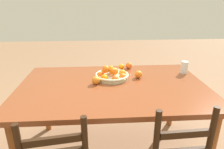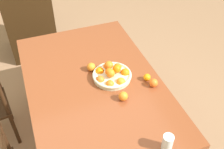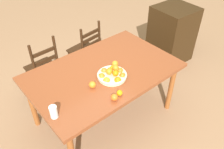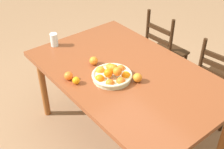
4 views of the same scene
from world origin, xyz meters
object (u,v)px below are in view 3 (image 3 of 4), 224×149
orange_loose_1 (120,93)px  drinking_glass (54,112)px  dining_table (103,75)px  cabinet (172,34)px  orange_loose_3 (92,85)px  chair_by_cabinet (86,51)px  orange_loose_0 (114,97)px  orange_loose_2 (115,64)px  chair_near_window (44,69)px  fruit_bowl (112,75)px

orange_loose_1 → drinking_glass: 0.67m
dining_table → orange_loose_1: orange_loose_1 is taller
orange_loose_1 → cabinet: bearing=22.3°
orange_loose_3 → chair_by_cabinet: bearing=59.1°
orange_loose_1 → drinking_glass: bearing=165.2°
orange_loose_0 → orange_loose_2: (0.37, 0.42, 0.00)m
chair_near_window → orange_loose_2: 1.12m
fruit_bowl → cabinet: bearing=16.1°
drinking_glass → orange_loose_3: bearing=11.4°
chair_by_cabinet → orange_loose_0: chair_by_cabinet is taller
cabinet → orange_loose_1: cabinet is taller
dining_table → orange_loose_0: (-0.22, -0.45, 0.11)m
fruit_bowl → orange_loose_0: size_ratio=4.67×
orange_loose_3 → orange_loose_0: bearing=-79.4°
dining_table → fruit_bowl: (-0.00, -0.16, 0.11)m
cabinet → orange_loose_0: cabinet is taller
orange_loose_1 → drinking_glass: size_ratio=0.48×
dining_table → chair_near_window: chair_near_window is taller
fruit_bowl → orange_loose_1: bearing=-115.6°
cabinet → orange_loose_2: (-1.61, -0.38, 0.34)m
orange_loose_1 → chair_by_cabinet: bearing=69.6°
chair_near_window → dining_table: bearing=109.8°
fruit_bowl → orange_loose_2: 0.21m
chair_near_window → orange_loose_0: size_ratio=13.46×
cabinet → orange_loose_0: bearing=-154.9°
orange_loose_1 → orange_loose_3: orange_loose_3 is taller
dining_table → chair_by_cabinet: chair_by_cabinet is taller
orange_loose_3 → chair_near_window: bearing=95.2°
cabinet → orange_loose_3: 2.12m
orange_loose_0 → orange_loose_3: bearing=100.6°
chair_near_window → fruit_bowl: bearing=106.5°
orange_loose_1 → drinking_glass: (-0.65, 0.17, 0.03)m
cabinet → drinking_glass: cabinet is taller
cabinet → fruit_bowl: (-1.77, -0.51, 0.34)m
dining_table → chair_by_cabinet: 1.01m
fruit_bowl → orange_loose_1: 0.30m
chair_by_cabinet → drinking_glass: chair_by_cabinet is taller
chair_near_window → cabinet: (2.13, -0.55, 0.03)m
dining_table → chair_by_cabinet: size_ratio=1.85×
cabinet → drinking_glass: bearing=-163.4°
dining_table → chair_by_cabinet: bearing=68.0°
chair_by_cabinet → drinking_glass: (-1.15, -1.16, 0.39)m
chair_near_window → fruit_bowl: (0.36, -1.06, 0.37)m
chair_near_window → cabinet: chair_near_window is taller
chair_by_cabinet → orange_loose_3: chair_by_cabinet is taller
orange_loose_2 → orange_loose_3: size_ratio=1.01×
fruit_bowl → orange_loose_2: (0.16, 0.14, 0.00)m
fruit_bowl → orange_loose_1: size_ratio=5.46×
orange_loose_1 → orange_loose_3: 0.31m
chair_by_cabinet → drinking_glass: size_ratio=7.23×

